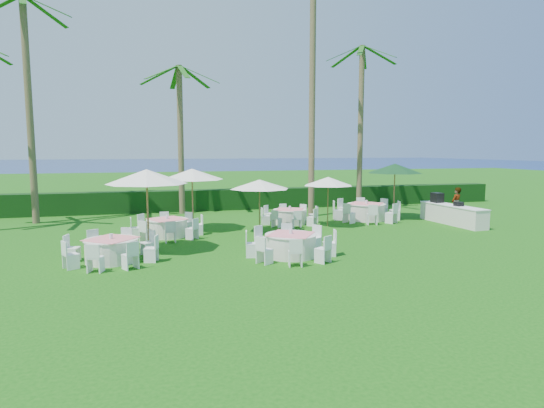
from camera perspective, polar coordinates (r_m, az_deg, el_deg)
The scene contains 19 objects.
ground at distance 15.74m, azimuth 4.15°, elevation -6.11°, with size 120.00×120.00×0.00m, color #11500D.
hedge at distance 27.11m, azimuth -4.19°, elevation 0.63°, with size 34.00×1.00×1.20m, color black.
ocean at distance 116.64m, azimuth -12.60°, elevation 4.94°, with size 260.00×260.00×0.00m, color #081E50.
banquet_table_a at distance 15.27m, azimuth -19.48°, elevation -5.40°, with size 2.90×2.90×0.89m.
banquet_table_b at distance 15.11m, azimuth 2.38°, elevation -5.10°, with size 3.01×3.01×0.91m.
banquet_table_d at distance 18.99m, azimuth -13.00°, elevation -2.86°, with size 2.88×2.88×0.88m.
banquet_table_e at distance 21.72m, azimuth 2.24°, elevation -1.52°, with size 2.76×2.76×0.85m.
banquet_table_f at distance 23.34m, azimuth 11.74°, elevation -0.90°, with size 3.31×3.31×1.00m.
umbrella_a at distance 15.95m, azimuth -15.46°, elevation 3.32°, with size 2.73×2.73×2.86m.
umbrella_b at distance 19.09m, azimuth -1.58°, elevation 2.48°, with size 2.52×2.52×2.27m.
umbrella_c at distance 19.90m, azimuth -10.00°, elevation 3.70°, with size 2.70×2.70×2.71m.
umbrella_d at distance 20.91m, azimuth 7.06°, elevation 2.84°, with size 2.28×2.28×2.28m.
umbrella_green at distance 23.95m, azimuth 15.18°, elevation 4.33°, with size 2.79×2.79×2.82m.
buffet_table at distance 23.25m, azimuth 21.64°, elevation -1.15°, with size 1.02×3.95×1.39m.
staff_person at distance 24.11m, azimuth 22.12°, elevation -0.05°, with size 0.61×0.40×1.68m, color gray.
palm_a at distance 24.51m, azimuth -28.21°, elevation 11.22°, with size 4.29×4.35×10.53m.
palm_b at distance 25.49m, azimuth -11.42°, elevation 8.81°, with size 4.16×4.40×8.03m.
palm_c at distance 24.23m, azimuth 5.09°, elevation 15.27°, with size 4.40×3.95×13.18m.
palm_d at distance 27.82m, azimuth 11.06°, elevation 10.26°, with size 4.40×3.95×9.56m.
Camera 1 is at (-5.07, -14.48, 3.52)m, focal length 30.00 mm.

